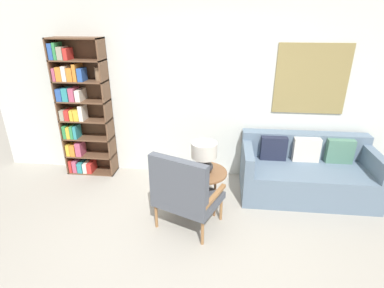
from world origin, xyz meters
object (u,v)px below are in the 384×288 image
at_px(bookshelf, 79,109).
at_px(table_lamp, 204,155).
at_px(armchair, 184,191).
at_px(side_table, 204,176).
at_px(couch, 305,173).

relative_size(bookshelf, table_lamp, 5.32).
relative_size(armchair, side_table, 1.67).
relative_size(couch, side_table, 3.05).
bearing_deg(armchair, side_table, 62.57).
distance_m(side_table, table_lamp, 0.29).
distance_m(armchair, side_table, 0.43).
height_order(bookshelf, armchair, bookshelf).
xyz_separation_m(bookshelf, table_lamp, (1.95, -0.89, -0.23)).
height_order(bookshelf, couch, bookshelf).
bearing_deg(side_table, bookshelf, 155.54).
bearing_deg(armchair, table_lamp, 61.62).
xyz_separation_m(bookshelf, armchair, (1.74, -1.26, -0.52)).
bearing_deg(table_lamp, bookshelf, 155.35).
xyz_separation_m(couch, side_table, (-1.39, -0.61, 0.21)).
xyz_separation_m(bookshelf, couch, (3.33, -0.28, -0.73)).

